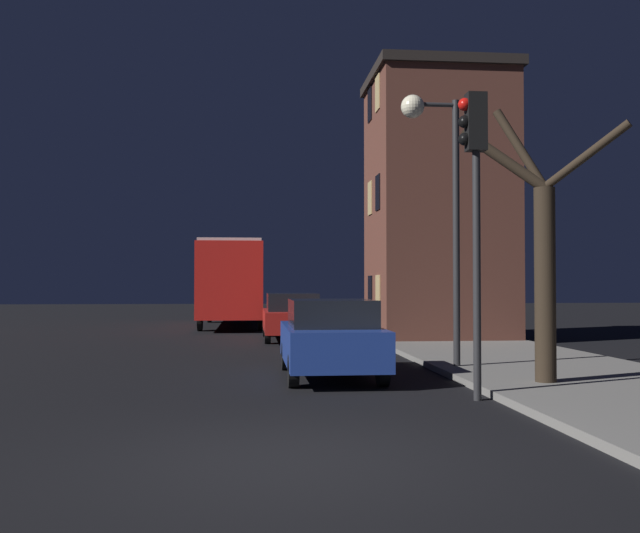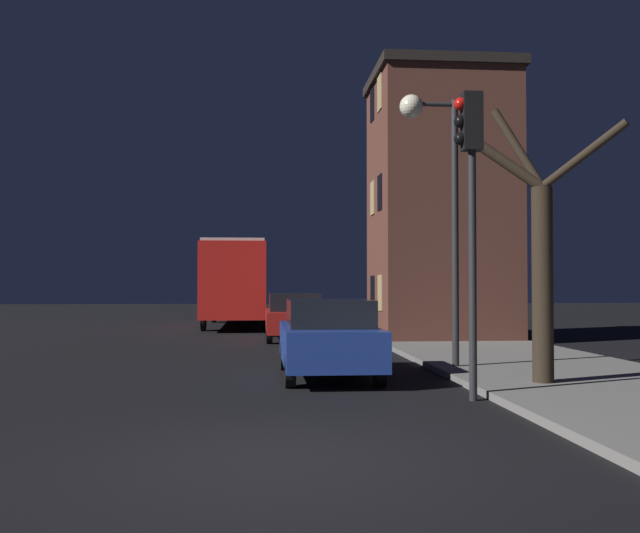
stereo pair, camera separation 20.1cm
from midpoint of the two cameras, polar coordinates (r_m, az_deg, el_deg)
ground_plane at (r=7.55m, az=-2.46°, el=-15.02°), size 120.00×120.00×0.00m
brick_building at (r=23.39m, az=9.85°, el=5.01°), size 4.41×4.34×8.53m
streetlamp at (r=14.83m, az=9.41°, el=7.91°), size 1.21×0.48×5.52m
traffic_light at (r=11.29m, az=12.43°, el=6.75°), size 0.43×0.24×4.74m
bare_tree at (r=12.67m, az=17.51°, el=1.05°), size 2.50×1.58×4.75m
bus at (r=30.86m, az=-6.52°, el=-0.88°), size 2.50×9.67×3.51m
car_near_lane at (r=13.62m, az=1.09°, el=-5.69°), size 1.73×3.95×1.49m
car_mid_lane at (r=22.97m, az=-1.86°, el=-3.96°), size 1.78×4.65×1.50m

